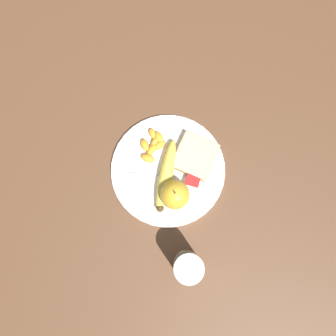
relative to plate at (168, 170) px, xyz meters
name	(u,v)px	position (x,y,z in m)	size (l,w,h in m)	color
ground_plane	(168,170)	(0.00, 0.00, -0.01)	(3.00, 3.00, 0.00)	brown
plate	(168,170)	(0.00, 0.00, 0.00)	(0.29, 0.29, 0.01)	white
juice_glass	(187,266)	(-0.21, -0.11, 0.05)	(0.07, 0.07, 0.11)	silver
apple	(175,195)	(-0.06, -0.03, 0.04)	(0.07, 0.07, 0.08)	gold
banana	(167,176)	(-0.02, 0.00, 0.02)	(0.18, 0.05, 0.03)	#E0CC4C
bread_slice	(195,156)	(0.05, -0.06, 0.02)	(0.11, 0.11, 0.02)	#AB8751
fork	(165,172)	(-0.01, 0.00, 0.01)	(0.08, 0.17, 0.00)	silver
jam_packet	(193,178)	(-0.01, -0.07, 0.01)	(0.04, 0.04, 0.02)	silver
orange_segment_0	(145,145)	(0.04, 0.07, 0.01)	(0.04, 0.04, 0.02)	#F9A32D
orange_segment_1	(152,150)	(0.04, 0.05, 0.01)	(0.04, 0.03, 0.02)	#F9A32D
orange_segment_2	(155,141)	(0.06, 0.05, 0.01)	(0.03, 0.03, 0.02)	#F9A32D
orange_segment_3	(148,158)	(0.01, 0.06, 0.01)	(0.02, 0.04, 0.02)	#F9A32D
orange_segment_4	(159,138)	(0.07, 0.04, 0.01)	(0.04, 0.04, 0.02)	#F9A32D
orange_segment_5	(160,145)	(0.05, 0.04, 0.01)	(0.04, 0.04, 0.02)	#F9A32D
orange_segment_6	(152,133)	(0.08, 0.06, 0.01)	(0.03, 0.03, 0.02)	#F9A32D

